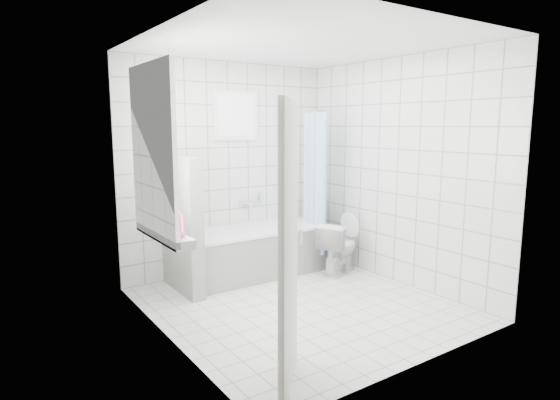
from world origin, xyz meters
TOP-DOWN VIEW (x-y plane):
  - ground at (0.00, 0.00)m, footprint 3.00×3.00m
  - ceiling at (0.00, 0.00)m, footprint 3.00×3.00m
  - wall_back at (0.00, 1.50)m, footprint 2.80×0.02m
  - wall_front at (0.00, -1.50)m, footprint 2.80×0.02m
  - wall_left at (-1.40, 0.00)m, footprint 0.02×3.00m
  - wall_right at (1.40, 0.00)m, footprint 0.02×3.00m
  - window_left at (-1.35, 0.30)m, footprint 0.01×0.90m
  - window_back at (0.10, 1.46)m, footprint 0.50×0.01m
  - window_sill at (-1.31, 0.30)m, footprint 0.18×1.02m
  - door at (-0.98, -1.18)m, footprint 0.57×0.62m
  - bathtub at (0.13, 1.13)m, footprint 1.77×0.77m
  - partition_wall at (-0.82, 1.07)m, footprint 0.15×0.85m
  - tiled_ledge at (1.29, 1.38)m, footprint 0.40×0.24m
  - toilet at (1.03, 0.57)m, footprint 0.74×0.59m
  - curtain_rod at (0.95, 1.10)m, footprint 0.02×0.80m
  - shower_curtain at (0.95, 0.97)m, footprint 0.14×0.48m
  - tub_faucet at (0.23, 1.46)m, footprint 0.18×0.06m
  - sill_bottles at (-1.30, 0.29)m, footprint 0.17×0.74m
  - ledge_bottles at (1.28, 1.34)m, footprint 0.16×0.15m

SIDE VIEW (x-z plane):
  - ground at x=0.00m, z-range 0.00..0.00m
  - tiled_ledge at x=1.29m, z-range 0.00..0.55m
  - bathtub at x=0.13m, z-range 0.00..0.58m
  - toilet at x=1.03m, z-range 0.00..0.66m
  - ledge_bottles at x=1.28m, z-range 0.54..0.78m
  - partition_wall at x=-0.82m, z-range 0.00..1.50m
  - tub_faucet at x=0.23m, z-range 0.82..0.88m
  - window_sill at x=-1.31m, z-range 0.82..0.90m
  - door at x=-0.98m, z-range 0.00..2.00m
  - sill_bottles at x=-1.30m, z-range 0.86..1.19m
  - shower_curtain at x=0.95m, z-range 0.21..1.99m
  - wall_back at x=0.00m, z-range 0.00..2.60m
  - wall_front at x=0.00m, z-range 0.00..2.60m
  - wall_left at x=-1.40m, z-range 0.00..2.60m
  - wall_right at x=1.40m, z-range 0.00..2.60m
  - window_left at x=-1.35m, z-range 0.90..2.30m
  - window_back at x=0.10m, z-range 1.70..2.20m
  - curtain_rod at x=0.95m, z-range 1.99..2.01m
  - ceiling at x=0.00m, z-range 2.60..2.60m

